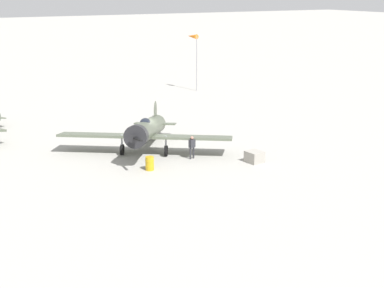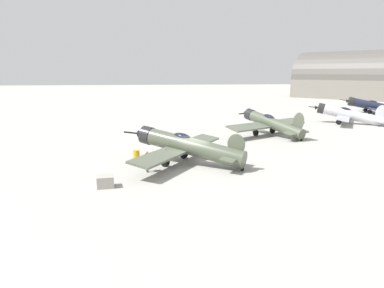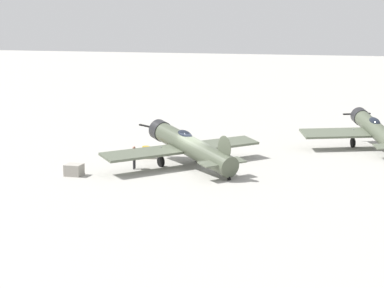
{
  "view_description": "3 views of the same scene",
  "coord_description": "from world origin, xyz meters",
  "px_view_note": "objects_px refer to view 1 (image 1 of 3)",
  "views": [
    {
      "loc": [
        -37.88,
        17.2,
        12.03
      ],
      "look_at": [
        -3.82,
        -1.75,
        1.1
      ],
      "focal_mm": 52.61,
      "sensor_mm": 36.0,
      "label": 1
    },
    {
      "loc": [
        -3.99,
        -29.13,
        7.74
      ],
      "look_at": [
        0.0,
        0.0,
        1.8
      ],
      "focal_mm": 33.22,
      "sensor_mm": 36.0,
      "label": 2
    },
    {
      "loc": [
        16.88,
        -41.72,
        10.07
      ],
      "look_at": [
        0.0,
        0.0,
        1.8
      ],
      "focal_mm": 59.06,
      "sensor_mm": 36.0,
      "label": 3
    }
  ],
  "objects_px": {
    "equipment_crate": "(254,157)",
    "fuel_drum": "(150,163)",
    "airplane_foreground": "(146,131)",
    "ground_crew_mechanic": "(192,145)",
    "windsock_mast": "(193,39)"
  },
  "relations": [
    {
      "from": "equipment_crate",
      "to": "fuel_drum",
      "type": "relative_size",
      "value": 1.32
    },
    {
      "from": "airplane_foreground",
      "to": "ground_crew_mechanic",
      "type": "distance_m",
      "value": 4.0
    },
    {
      "from": "ground_crew_mechanic",
      "to": "fuel_drum",
      "type": "distance_m",
      "value": 3.94
    },
    {
      "from": "airplane_foreground",
      "to": "windsock_mast",
      "type": "xyz_separation_m",
      "value": [
        21.2,
        -15.83,
        4.44
      ]
    },
    {
      "from": "ground_crew_mechanic",
      "to": "equipment_crate",
      "type": "xyz_separation_m",
      "value": [
        -2.9,
        -3.45,
        -0.61
      ]
    },
    {
      "from": "airplane_foreground",
      "to": "windsock_mast",
      "type": "distance_m",
      "value": 26.82
    },
    {
      "from": "equipment_crate",
      "to": "fuel_drum",
      "type": "xyz_separation_m",
      "value": [
        1.99,
        7.25,
        0.07
      ]
    },
    {
      "from": "airplane_foreground",
      "to": "ground_crew_mechanic",
      "type": "xyz_separation_m",
      "value": [
        -3.39,
        -2.05,
        -0.58
      ]
    },
    {
      "from": "ground_crew_mechanic",
      "to": "equipment_crate",
      "type": "distance_m",
      "value": 4.55
    },
    {
      "from": "ground_crew_mechanic",
      "to": "equipment_crate",
      "type": "relative_size",
      "value": 1.34
    },
    {
      "from": "fuel_drum",
      "to": "windsock_mast",
      "type": "height_order",
      "value": "windsock_mast"
    },
    {
      "from": "equipment_crate",
      "to": "fuel_drum",
      "type": "distance_m",
      "value": 7.52
    },
    {
      "from": "ground_crew_mechanic",
      "to": "fuel_drum",
      "type": "xyz_separation_m",
      "value": [
        -0.91,
        3.8,
        -0.54
      ]
    },
    {
      "from": "airplane_foreground",
      "to": "windsock_mast",
      "type": "height_order",
      "value": "windsock_mast"
    },
    {
      "from": "equipment_crate",
      "to": "windsock_mast",
      "type": "bearing_deg",
      "value": -20.58
    }
  ]
}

